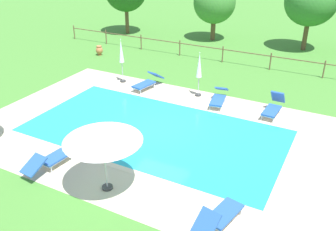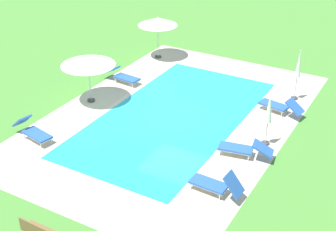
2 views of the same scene
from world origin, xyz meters
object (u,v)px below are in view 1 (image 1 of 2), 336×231
(tree_centre, at_px, (214,3))
(sun_lounger_north_mid, at_px, (51,159))
(sun_lounger_north_far, at_px, (147,82))
(patio_umbrella_closed_row_west, at_px, (121,54))
(sun_lounger_south_near_corner, at_px, (219,217))
(patio_umbrella_closed_row_mid_west, at_px, (199,68))
(sun_lounger_north_end, at_px, (273,107))
(terracotta_urn_near_fence, at_px, (99,50))
(patio_umbrella_open_by_bench, at_px, (103,136))
(sun_lounger_north_near_steps, at_px, (219,97))
(tree_far_east, at_px, (311,2))

(tree_centre, bearing_deg, sun_lounger_north_mid, -86.07)
(sun_lounger_north_far, distance_m, patio_umbrella_closed_row_west, 2.11)
(sun_lounger_south_near_corner, xyz_separation_m, patio_umbrella_closed_row_mid_west, (-4.26, 8.30, 1.12))
(sun_lounger_north_end, height_order, terracotta_urn_near_fence, sun_lounger_north_end)
(sun_lounger_north_end, distance_m, patio_umbrella_closed_row_west, 8.49)
(sun_lounger_north_mid, relative_size, patio_umbrella_closed_row_west, 0.87)
(sun_lounger_north_end, bearing_deg, patio_umbrella_open_by_bench, -113.66)
(sun_lounger_north_mid, height_order, terracotta_urn_near_fence, sun_lounger_north_mid)
(sun_lounger_north_near_steps, height_order, sun_lounger_north_end, sun_lounger_north_end)
(sun_lounger_north_end, xyz_separation_m, terracotta_urn_near_fence, (-12.56, 3.54, -0.04))
(sun_lounger_north_mid, distance_m, tree_centre, 18.92)
(patio_umbrella_closed_row_west, bearing_deg, tree_centre, 83.82)
(sun_lounger_south_near_corner, bearing_deg, patio_umbrella_closed_row_west, 137.19)
(sun_lounger_north_near_steps, bearing_deg, sun_lounger_north_far, 178.93)
(sun_lounger_north_mid, relative_size, patio_umbrella_open_by_bench, 0.86)
(patio_umbrella_open_by_bench, bearing_deg, tree_centre, 101.30)
(sun_lounger_north_far, height_order, terracotta_urn_near_fence, sun_lounger_north_far)
(patio_umbrella_closed_row_mid_west, distance_m, tree_centre, 11.04)
(patio_umbrella_closed_row_west, bearing_deg, patio_umbrella_closed_row_mid_west, 2.41)
(sun_lounger_north_near_steps, relative_size, patio_umbrella_closed_row_mid_west, 0.93)
(sun_lounger_south_near_corner, distance_m, patio_umbrella_closed_row_mid_west, 9.40)
(sun_lounger_north_end, relative_size, tree_centre, 0.43)
(sun_lounger_north_end, bearing_deg, terracotta_urn_near_fence, 164.28)
(patio_umbrella_open_by_bench, xyz_separation_m, patio_umbrella_closed_row_mid_west, (-0.41, 8.35, -0.49))
(sun_lounger_north_near_steps, bearing_deg, terracotta_urn_near_fence, 160.16)
(patio_umbrella_closed_row_west, relative_size, terracotta_urn_near_fence, 3.75)
(sun_lounger_north_far, height_order, patio_umbrella_closed_row_mid_west, patio_umbrella_closed_row_mid_west)
(sun_lounger_north_mid, bearing_deg, patio_umbrella_closed_row_west, 106.78)
(sun_lounger_north_far, relative_size, terracotta_urn_near_fence, 3.22)
(sun_lounger_south_near_corner, height_order, tree_centre, tree_centre)
(sun_lounger_north_near_steps, xyz_separation_m, patio_umbrella_closed_row_west, (-5.78, 0.25, 1.25))
(terracotta_urn_near_fence, bearing_deg, patio_umbrella_open_by_bench, -51.74)
(sun_lounger_north_mid, bearing_deg, terracotta_urn_near_fence, 120.02)
(sun_lounger_north_far, relative_size, sun_lounger_south_near_corner, 1.02)
(tree_centre, bearing_deg, patio_umbrella_closed_row_mid_west, -72.22)
(sun_lounger_south_near_corner, bearing_deg, sun_lounger_north_far, 131.60)
(patio_umbrella_closed_row_mid_west, distance_m, tree_far_east, 11.57)
(sun_lounger_north_end, height_order, patio_umbrella_closed_row_mid_west, patio_umbrella_closed_row_mid_west)
(sun_lounger_north_end, xyz_separation_m, patio_umbrella_open_by_bench, (-3.49, -7.97, 1.59))
(terracotta_urn_near_fence, bearing_deg, sun_lounger_north_far, -30.89)
(patio_umbrella_open_by_bench, distance_m, patio_umbrella_closed_row_west, 9.53)
(terracotta_urn_near_fence, relative_size, tree_far_east, 0.13)
(sun_lounger_north_far, relative_size, sun_lounger_north_end, 1.11)
(patio_umbrella_closed_row_west, xyz_separation_m, tree_far_east, (7.85, 11.12, 1.70))
(tree_centre, bearing_deg, sun_lounger_north_end, -56.21)
(sun_lounger_north_far, bearing_deg, patio_umbrella_closed_row_west, 174.26)
(sun_lounger_north_end, bearing_deg, tree_centre, 123.79)
(patio_umbrella_open_by_bench, relative_size, tree_centre, 0.57)
(sun_lounger_north_end, height_order, patio_umbrella_closed_row_west, patio_umbrella_closed_row_west)
(patio_umbrella_closed_row_west, relative_size, patio_umbrella_closed_row_mid_west, 1.06)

